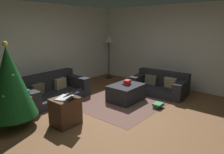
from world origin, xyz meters
name	(u,v)px	position (x,y,z in m)	size (l,w,h in m)	color
ground_plane	(121,121)	(0.00, 0.00, 0.00)	(6.40, 6.40, 0.00)	brown
rear_partition	(36,49)	(0.00, 3.14, 1.30)	(6.40, 0.12, 2.60)	silver
corner_partition	(182,47)	(3.14, 0.00, 1.30)	(0.12, 6.40, 2.60)	silver
couch_left	(51,90)	(-0.16, 2.26, 0.26)	(1.84, 1.03, 0.69)	#26262B
couch_right	(160,85)	(2.24, 0.24, 0.25)	(0.97, 1.61, 0.63)	#26262B
ottoman	(126,93)	(1.06, 0.64, 0.22)	(0.90, 0.69, 0.44)	#26262B
gift_box	(127,82)	(1.10, 0.63, 0.50)	(0.18, 0.14, 0.13)	red
tv_remote	(125,84)	(1.05, 0.68, 0.45)	(0.05, 0.16, 0.02)	black
christmas_tree	(10,82)	(-1.54, 1.49, 0.92)	(0.93, 0.93, 1.70)	brown
side_table	(66,111)	(-0.83, 0.77, 0.28)	(0.52, 0.44, 0.57)	#4C3323
laptop	(68,96)	(-0.81, 0.71, 0.62)	(0.49, 0.53, 0.20)	silver
book_stack	(158,105)	(1.17, -0.26, 0.07)	(0.27, 0.22, 0.12)	#387A47
corner_lamp	(109,42)	(2.64, 2.60, 1.36)	(0.36, 0.36, 1.60)	black
area_rug	(126,100)	(1.06, 0.64, 0.00)	(2.60, 2.00, 0.01)	brown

